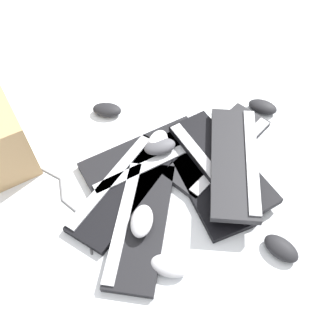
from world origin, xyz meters
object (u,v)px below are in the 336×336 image
(keyboard_1, at_px, (140,223))
(keyboard_6, at_px, (235,160))
(keyboard_4, at_px, (145,155))
(keyboard_2, at_px, (205,177))
(mouse_3, at_px, (169,266))
(mouse_6, at_px, (158,142))
(keyboard_3, at_px, (219,149))
(mouse_5, at_px, (281,248))
(keyboard_5, at_px, (221,163))
(mouse_2, at_px, (263,107))
(keyboard_0, at_px, (124,189))
(mouse_0, at_px, (107,110))
(mouse_1, at_px, (160,147))
(mouse_4, at_px, (142,221))

(keyboard_1, relative_size, keyboard_6, 1.00)
(keyboard_1, bearing_deg, keyboard_4, -105.28)
(keyboard_2, relative_size, keyboard_6, 0.98)
(keyboard_6, bearing_deg, keyboard_2, 0.72)
(mouse_3, distance_m, mouse_6, 0.43)
(keyboard_3, height_order, mouse_5, mouse_5)
(keyboard_4, distance_m, keyboard_5, 0.27)
(keyboard_2, bearing_deg, keyboard_4, -38.53)
(mouse_3, bearing_deg, mouse_6, 111.09)
(keyboard_6, height_order, mouse_3, keyboard_6)
(keyboard_3, height_order, mouse_2, mouse_2)
(keyboard_0, relative_size, keyboard_5, 0.91)
(keyboard_1, distance_m, mouse_0, 0.50)
(keyboard_0, xyz_separation_m, keyboard_5, (-0.33, -0.00, 0.03))
(mouse_2, relative_size, mouse_5, 1.00)
(keyboard_0, height_order, keyboard_2, same)
(keyboard_6, height_order, mouse_1, keyboard_6)
(keyboard_3, relative_size, mouse_1, 4.08)
(keyboard_4, bearing_deg, mouse_2, -167.39)
(keyboard_0, distance_m, keyboard_3, 0.36)
(mouse_1, height_order, mouse_5, mouse_1)
(keyboard_3, distance_m, mouse_4, 0.40)
(keyboard_3, xyz_separation_m, mouse_3, (0.28, 0.37, 0.01))
(keyboard_4, height_order, keyboard_6, keyboard_6)
(keyboard_6, distance_m, mouse_5, 0.31)
(mouse_0, bearing_deg, mouse_4, -63.70)
(keyboard_3, distance_m, mouse_0, 0.45)
(mouse_1, relative_size, mouse_4, 1.00)
(keyboard_6, height_order, mouse_4, keyboard_6)
(mouse_2, distance_m, mouse_4, 0.67)
(keyboard_0, xyz_separation_m, mouse_5, (-0.41, 0.32, 0.01))
(mouse_5, bearing_deg, mouse_0, -2.80)
(keyboard_0, bearing_deg, mouse_2, -158.71)
(mouse_3, bearing_deg, mouse_5, 25.22)
(keyboard_2, distance_m, mouse_0, 0.47)
(mouse_0, relative_size, mouse_6, 1.00)
(keyboard_6, relative_size, mouse_3, 4.23)
(mouse_1, bearing_deg, mouse_6, -84.45)
(mouse_0, bearing_deg, keyboard_3, -15.24)
(keyboard_1, relative_size, mouse_4, 4.22)
(keyboard_1, distance_m, mouse_4, 0.04)
(mouse_0, distance_m, mouse_3, 0.66)
(keyboard_1, distance_m, mouse_2, 0.66)
(keyboard_0, xyz_separation_m, mouse_1, (-0.15, -0.11, 0.04))
(keyboard_6, relative_size, mouse_2, 4.23)
(keyboard_6, xyz_separation_m, mouse_5, (-0.04, 0.30, -0.05))
(mouse_6, bearing_deg, mouse_4, -171.85)
(keyboard_4, xyz_separation_m, keyboard_5, (-0.24, 0.12, 0.03))
(mouse_5, relative_size, mouse_6, 1.00)
(mouse_2, bearing_deg, keyboard_0, 60.57)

